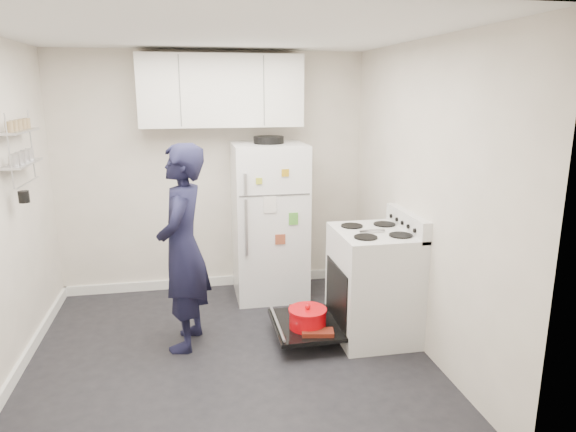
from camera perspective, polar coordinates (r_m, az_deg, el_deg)
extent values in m
cube|color=black|center=(4.36, -6.61, -15.20)|extent=(3.20, 3.20, 0.01)
cube|color=white|center=(3.83, -7.70, 19.57)|extent=(3.20, 3.20, 0.01)
cube|color=beige|center=(5.48, -8.30, 4.67)|extent=(3.20, 0.01, 2.50)
cube|color=beige|center=(2.38, -4.36, -7.38)|extent=(3.20, 0.01, 2.50)
cube|color=beige|center=(4.32, 14.59, 1.90)|extent=(0.01, 3.20, 2.50)
cube|color=white|center=(4.53, -27.77, -14.93)|extent=(0.03, 3.20, 0.10)
cube|color=white|center=(5.78, -7.88, -7.18)|extent=(3.20, 0.03, 0.10)
cube|color=silver|center=(4.55, 9.43, -7.62)|extent=(0.65, 0.76, 0.92)
cube|color=black|center=(4.55, 8.57, -8.40)|extent=(0.53, 0.60, 0.52)
cube|color=orange|center=(4.64, 11.75, -8.08)|extent=(0.02, 0.56, 0.46)
cylinder|color=black|center=(4.63, 9.08, -10.41)|extent=(0.34, 0.34, 0.02)
cube|color=silver|center=(4.49, 13.13, -0.72)|extent=(0.08, 0.76, 0.18)
cube|color=silver|center=(4.40, 9.68, -1.85)|extent=(0.65, 0.76, 0.03)
cube|color=#B2B2B7|center=(4.33, 9.31, -1.62)|extent=(0.22, 0.03, 0.01)
cube|color=black|center=(4.51, 1.95, -11.98)|extent=(0.55, 0.70, 0.03)
cylinder|color=#B2B2B7|center=(4.45, -1.19, -11.81)|extent=(0.02, 0.66, 0.02)
cylinder|color=red|center=(4.40, 2.19, -11.36)|extent=(0.31, 0.31, 0.14)
cylinder|color=red|center=(4.37, 2.20, -10.39)|extent=(0.32, 0.32, 0.02)
sphere|color=red|center=(4.36, 2.20, -10.05)|extent=(0.04, 0.04, 0.04)
cube|color=#A02711|center=(4.31, 3.31, -12.80)|extent=(0.28, 0.17, 0.04)
cube|color=#A02711|center=(4.74, 1.83, -10.18)|extent=(0.26, 0.14, 0.04)
cube|color=white|center=(5.28, -2.08, -0.56)|extent=(0.72, 0.70, 1.59)
cube|color=#4C4C4C|center=(4.87, -1.47, 2.32)|extent=(0.68, 0.01, 0.01)
cube|color=#B2B2B7|center=(4.79, -4.76, 3.56)|extent=(0.03, 0.03, 0.20)
cube|color=#B2B2B7|center=(4.88, -4.66, -1.30)|extent=(0.03, 0.03, 0.55)
cylinder|color=black|center=(5.14, -2.17, 8.45)|extent=(0.30, 0.30, 0.07)
cube|color=gold|center=(4.81, -3.24, 3.90)|extent=(0.06, 0.01, 0.06)
cube|color=#BB8F16|center=(4.84, -0.31, 4.82)|extent=(0.07, 0.01, 0.07)
cube|color=#9E492D|center=(4.98, -0.86, -2.61)|extent=(0.10, 0.01, 0.10)
cube|color=#54AA38|center=(4.95, 0.61, -0.31)|extent=(0.09, 0.01, 0.12)
cube|color=white|center=(4.87, -2.03, 1.27)|extent=(0.12, 0.01, 0.16)
cube|color=silver|center=(5.25, -7.42, 13.63)|extent=(1.60, 0.33, 0.70)
cube|color=#B2B2B7|center=(4.50, -27.72, 8.34)|extent=(0.14, 0.60, 0.02)
cube|color=#B2B2B7|center=(4.53, -27.36, 5.20)|extent=(0.14, 0.60, 0.02)
cylinder|color=black|center=(4.38, -27.29, 1.90)|extent=(0.08, 0.08, 0.09)
imported|color=black|center=(4.28, -11.61, -3.53)|extent=(0.54, 0.70, 1.71)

